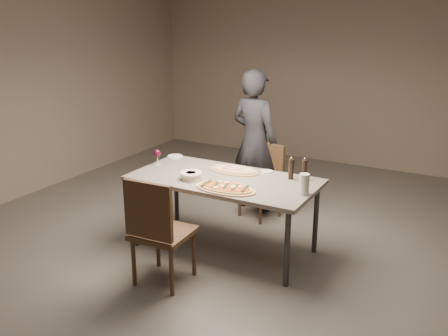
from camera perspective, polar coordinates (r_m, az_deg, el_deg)
The scene contains 14 objects.
room at distance 4.65m, azimuth 0.00°, elevation 6.48°, with size 7.00×7.00×7.00m.
dining_table at distance 4.83m, azimuth 0.00°, elevation -1.78°, with size 1.80×0.90×0.75m.
zucchini_pizza at distance 4.50m, azimuth 0.18°, elevation -2.26°, with size 0.59×0.33×0.05m.
ham_pizza at distance 5.00m, azimuth 1.17°, elevation -0.23°, with size 0.52×0.29×0.04m.
bread_basket at distance 4.77m, azimuth -3.82°, elevation -0.78°, with size 0.21×0.21×0.08m.
oil_dish at distance 5.00m, azimuth 4.89°, elevation -0.40°, with size 0.12×0.12×0.01m.
pepper_mill_left at distance 4.79m, azimuth 9.16°, elevation -0.16°, with size 0.06×0.06×0.22m.
pepper_mill_right at distance 4.79m, azimuth 7.67°, elevation -0.07°, with size 0.06×0.06×0.22m.
carafe at distance 4.42m, azimuth 9.15°, elevation -1.82°, with size 0.09×0.09×0.19m.
wine_glass at distance 5.26m, azimuth -7.64°, elevation 1.61°, with size 0.07×0.07×0.16m.
side_plate at distance 5.54m, azimuth -5.62°, elevation 1.35°, with size 0.17×0.17×0.01m.
chair_near at distance 4.27m, azimuth -7.66°, elevation -6.67°, with size 0.49×0.49×0.98m.
chair_far at distance 5.76m, azimuth 4.69°, elevation -0.93°, with size 0.50×0.50×0.84m.
diner at distance 5.85m, azimuth 3.51°, elevation 3.09°, with size 0.61×0.40×1.67m, color black.
Camera 1 is at (2.21, -3.99, 2.29)m, focal length 40.00 mm.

